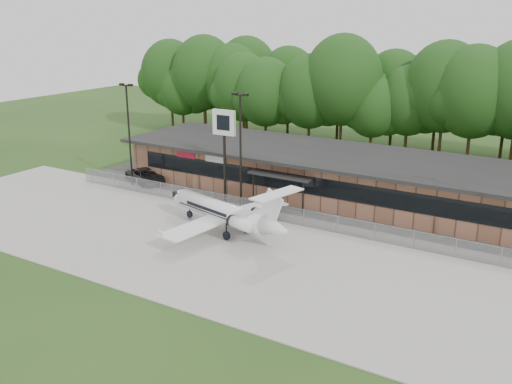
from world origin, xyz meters
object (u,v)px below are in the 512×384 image
Objects in this scene: suv at (146,176)px; terminal at (327,173)px; business_jet at (226,213)px; pole_sign at (224,133)px.

terminal is at bearing -48.99° from suv.
pole_sign is (-4.20, 6.11, 4.93)m from business_jet.
pole_sign reaches higher than terminal.
terminal reaches higher than suv.
pole_sign is at bearing -74.10° from suv.
suv is (-14.83, 7.28, -0.92)m from business_jet.
business_jet is 16.55m from suv.
suv is 0.62× the size of pole_sign.
suv is 12.19m from pole_sign.
business_jet is (-2.69, -13.25, -0.52)m from terminal.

